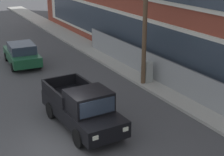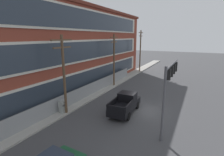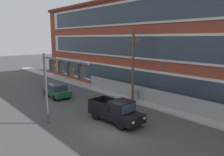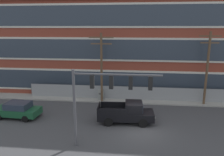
{
  "view_description": "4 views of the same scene",
  "coord_description": "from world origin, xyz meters",
  "px_view_note": "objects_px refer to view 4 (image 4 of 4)",
  "views": [
    {
      "loc": [
        11.62,
        -4.01,
        7.41
      ],
      "look_at": [
        -1.5,
        3.05,
        2.03
      ],
      "focal_mm": 55.0,
      "sensor_mm": 36.0,
      "label": 1
    },
    {
      "loc": [
        -17.26,
        -5.11,
        7.86
      ],
      "look_at": [
        0.35,
        3.82,
        3.13
      ],
      "focal_mm": 28.0,
      "sensor_mm": 36.0,
      "label": 2
    },
    {
      "loc": [
        11.73,
        -10.33,
        7.04
      ],
      "look_at": [
        -3.37,
        2.81,
        3.34
      ],
      "focal_mm": 35.0,
      "sensor_mm": 36.0,
      "label": 3
    },
    {
      "loc": [
        -0.55,
        -17.4,
        8.73
      ],
      "look_at": [
        -2.84,
        3.37,
        3.75
      ],
      "focal_mm": 35.0,
      "sensor_mm": 36.0,
      "label": 4
    }
  ],
  "objects_px": {
    "electrical_cabinet": "(101,95)",
    "sedan_dark_green": "(17,110)",
    "utility_pole_near_corner": "(101,64)",
    "pickup_truck_black": "(127,113)",
    "utility_pole_midblock": "(207,66)",
    "traffic_signal_mast": "(104,91)"
  },
  "relations": [
    {
      "from": "utility_pole_near_corner",
      "to": "electrical_cabinet",
      "type": "relative_size",
      "value": 5.73
    },
    {
      "from": "traffic_signal_mast",
      "to": "utility_pole_midblock",
      "type": "relative_size",
      "value": 0.76
    },
    {
      "from": "utility_pole_near_corner",
      "to": "pickup_truck_black",
      "type": "bearing_deg",
      "value": -59.01
    },
    {
      "from": "pickup_truck_black",
      "to": "utility_pole_near_corner",
      "type": "bearing_deg",
      "value": 120.99
    },
    {
      "from": "sedan_dark_green",
      "to": "utility_pole_midblock",
      "type": "distance_m",
      "value": 20.26
    },
    {
      "from": "pickup_truck_black",
      "to": "utility_pole_near_corner",
      "type": "relative_size",
      "value": 0.65
    },
    {
      "from": "pickup_truck_black",
      "to": "sedan_dark_green",
      "type": "height_order",
      "value": "pickup_truck_black"
    },
    {
      "from": "traffic_signal_mast",
      "to": "electrical_cabinet",
      "type": "height_order",
      "value": "traffic_signal_mast"
    },
    {
      "from": "sedan_dark_green",
      "to": "electrical_cabinet",
      "type": "xyz_separation_m",
      "value": [
        7.35,
        5.64,
        -0.1
      ]
    },
    {
      "from": "utility_pole_near_corner",
      "to": "electrical_cabinet",
      "type": "xyz_separation_m",
      "value": [
        -0.16,
        0.35,
        -3.81
      ]
    },
    {
      "from": "utility_pole_midblock",
      "to": "sedan_dark_green",
      "type": "bearing_deg",
      "value": -163.91
    },
    {
      "from": "pickup_truck_black",
      "to": "utility_pole_near_corner",
      "type": "xyz_separation_m",
      "value": [
        -3.17,
        5.28,
        3.57
      ]
    },
    {
      "from": "sedan_dark_green",
      "to": "electrical_cabinet",
      "type": "distance_m",
      "value": 9.27
    },
    {
      "from": "electrical_cabinet",
      "to": "sedan_dark_green",
      "type": "bearing_deg",
      "value": -142.52
    },
    {
      "from": "traffic_signal_mast",
      "to": "utility_pole_near_corner",
      "type": "height_order",
      "value": "utility_pole_near_corner"
    },
    {
      "from": "sedan_dark_green",
      "to": "utility_pole_near_corner",
      "type": "height_order",
      "value": "utility_pole_near_corner"
    },
    {
      "from": "pickup_truck_black",
      "to": "electrical_cabinet",
      "type": "relative_size",
      "value": 3.74
    },
    {
      "from": "traffic_signal_mast",
      "to": "utility_pole_near_corner",
      "type": "distance_m",
      "value": 9.91
    },
    {
      "from": "traffic_signal_mast",
      "to": "utility_pole_near_corner",
      "type": "bearing_deg",
      "value": 100.01
    },
    {
      "from": "utility_pole_near_corner",
      "to": "electrical_cabinet",
      "type": "height_order",
      "value": "utility_pole_near_corner"
    },
    {
      "from": "pickup_truck_black",
      "to": "utility_pole_midblock",
      "type": "xyz_separation_m",
      "value": [
        8.45,
        5.51,
        3.59
      ]
    },
    {
      "from": "utility_pole_near_corner",
      "to": "electrical_cabinet",
      "type": "distance_m",
      "value": 3.83
    }
  ]
}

